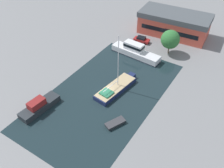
% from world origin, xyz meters
% --- Properties ---
extents(ground_plane, '(440.00, 440.00, 0.00)m').
position_xyz_m(ground_plane, '(0.00, 0.00, 0.00)').
color(ground_plane, slate).
extents(water_canal, '(20.97, 37.72, 0.01)m').
position_xyz_m(water_canal, '(0.00, 0.00, 0.00)').
color(water_canal, '#19282D').
rests_on(water_canal, ground).
extents(warehouse_building, '(20.43, 10.76, 6.45)m').
position_xyz_m(warehouse_building, '(1.81, 33.13, 3.26)').
color(warehouse_building, '#C64C3D').
rests_on(warehouse_building, ground).
extents(quay_tree_near_building, '(4.82, 4.82, 6.51)m').
position_xyz_m(quay_tree_near_building, '(4.89, 22.62, 4.09)').
color(quay_tree_near_building, brown).
rests_on(quay_tree_near_building, ground).
extents(parked_car, '(4.50, 2.23, 1.57)m').
position_xyz_m(parked_car, '(-3.68, 23.86, 0.80)').
color(parked_car, maroon).
rests_on(parked_car, ground).
extents(sailboat_moored, '(4.72, 12.08, 13.13)m').
position_xyz_m(sailboat_moored, '(1.15, 2.58, 0.62)').
color(sailboat_moored, '#19234C').
rests_on(sailboat_moored, water_canal).
extents(motor_cruiser, '(13.48, 3.96, 3.60)m').
position_xyz_m(motor_cruiser, '(-1.85, 16.73, 1.30)').
color(motor_cruiser, silver).
rests_on(motor_cruiser, water_canal).
extents(small_dinghy, '(3.10, 4.22, 0.66)m').
position_xyz_m(small_dinghy, '(6.29, -5.83, 0.34)').
color(small_dinghy, '#23282D').
rests_on(small_dinghy, water_canal).
extents(cabin_boat, '(3.44, 8.84, 2.66)m').
position_xyz_m(cabin_boat, '(-8.52, -10.70, 0.96)').
color(cabin_boat, '#23282D').
rests_on(cabin_boat, water_canal).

